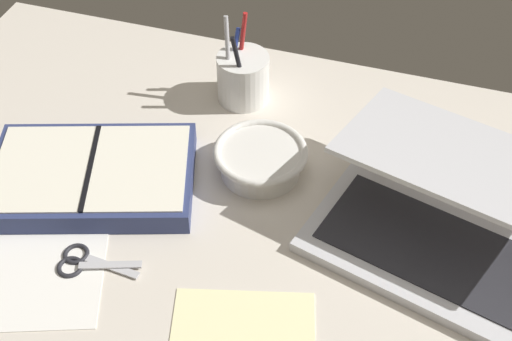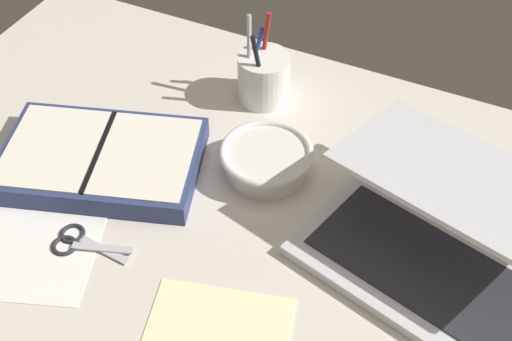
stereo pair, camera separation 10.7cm
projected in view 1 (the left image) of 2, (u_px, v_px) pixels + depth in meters
desk_top at (258, 259)px, 105.67cm from camera, size 140.00×100.00×2.00cm
laptop at (442, 220)px, 103.41cm from camera, size 41.79×37.62×13.91cm
bowl at (260, 159)px, 115.25cm from camera, size 15.33×15.33×5.01cm
pen_cup at (243, 77)px, 127.34cm from camera, size 9.38×9.38×16.52cm
planner at (92, 176)px, 113.68cm from camera, size 37.02×29.94×4.23cm
scissors at (82, 262)px, 103.71cm from camera, size 12.36×6.31×0.80cm
paper_sheet_beside_planner at (41, 252)px, 105.23cm from camera, size 27.33×31.93×0.16cm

